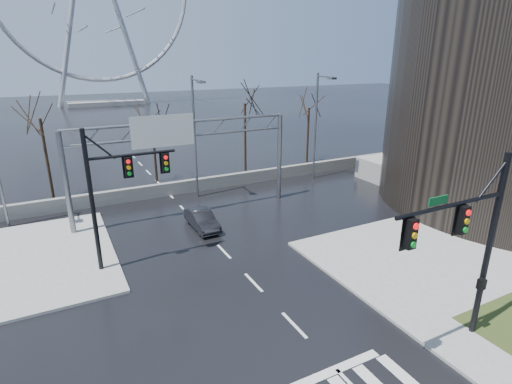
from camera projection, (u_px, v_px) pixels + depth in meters
ground at (294, 325)px, 17.79m from camera, size 260.00×260.00×0.00m
sidewalk_right_ext at (418, 256)px, 23.80m from camera, size 12.00×10.00×0.15m
sidewalk_far at (22, 262)px, 23.07m from camera, size 10.00×12.00×0.15m
barrier_wall at (169, 189)px, 34.44m from camera, size 52.00×0.50×1.10m
signal_mast_near at (471, 238)px, 15.07m from camera, size 5.52×0.41×8.00m
signal_mast_far at (113, 186)px, 21.22m from camera, size 4.72×0.41×8.00m
sign_gantry at (179, 148)px, 28.55m from camera, size 16.36×0.40×7.60m
streetlight_mid at (196, 129)px, 32.05m from camera, size 0.50×2.55×10.00m
streetlight_right at (318, 119)px, 37.27m from camera, size 0.50×2.55×10.00m
tree_left at (42, 128)px, 31.73m from camera, size 3.75×3.75×7.50m
tree_center at (152, 128)px, 36.74m from camera, size 3.25×3.25×6.50m
tree_right at (245, 112)px, 39.48m from camera, size 3.90×3.90×7.80m
tree_far_right at (309, 114)px, 43.64m from camera, size 3.40×3.40×6.80m
car at (202, 219)px, 27.69m from camera, size 1.43×3.95×1.30m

